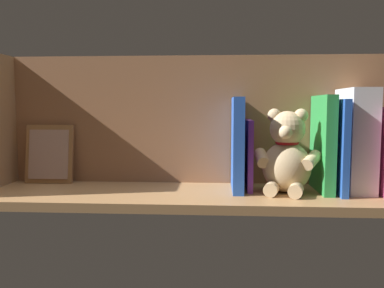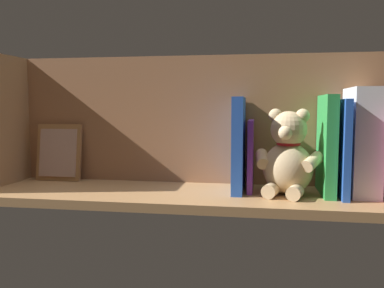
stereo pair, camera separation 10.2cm
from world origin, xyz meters
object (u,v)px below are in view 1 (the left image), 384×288
object	(u,v)px
picture_frame_leaning	(49,154)
dictionary_thick_white	(355,140)
teddy_bear	(287,156)
book_0	(380,150)

from	to	relation	value
picture_frame_leaning	dictionary_thick_white	bearing A→B (deg)	175.94
dictionary_thick_white	teddy_bear	xyz separation A→B (cm)	(17.43, 3.03, -3.73)
book_0	teddy_bear	distance (cm)	23.02
teddy_bear	picture_frame_leaning	bearing A→B (deg)	7.76
dictionary_thick_white	book_0	bearing A→B (deg)	165.28
dictionary_thick_white	picture_frame_leaning	world-z (taller)	dictionary_thick_white
book_0	dictionary_thick_white	bearing A→B (deg)	-14.72
book_0	picture_frame_leaning	xyz separation A→B (cm)	(86.78, -7.21, -2.53)
teddy_bear	picture_frame_leaning	distance (cm)	64.47
dictionary_thick_white	picture_frame_leaning	bearing A→B (deg)	-4.06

